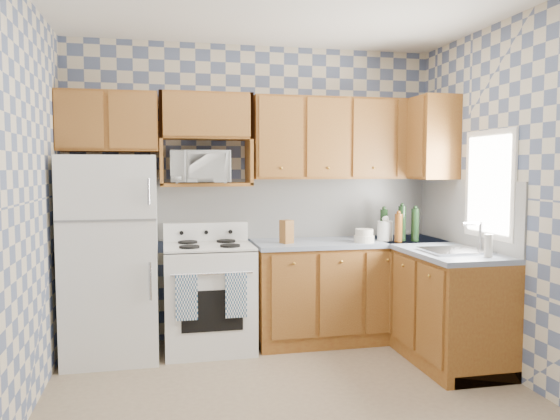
% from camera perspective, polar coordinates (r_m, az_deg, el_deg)
% --- Properties ---
extents(floor, '(3.40, 3.40, 0.00)m').
position_cam_1_polar(floor, '(3.86, 1.73, -19.71)').
color(floor, '#7B6550').
rests_on(floor, ground).
extents(back_wall, '(3.40, 0.02, 2.70)m').
position_cam_1_polar(back_wall, '(5.10, -2.57, 1.82)').
color(back_wall, slate).
rests_on(back_wall, ground).
extents(right_wall, '(0.02, 3.20, 2.70)m').
position_cam_1_polar(right_wall, '(4.28, 24.48, 0.95)').
color(right_wall, slate).
rests_on(right_wall, ground).
extents(backsplash_back, '(2.60, 0.02, 0.56)m').
position_cam_1_polar(backsplash_back, '(5.18, 1.82, 0.20)').
color(backsplash_back, silver).
rests_on(backsplash_back, back_wall).
extents(backsplash_right, '(0.02, 1.60, 0.56)m').
position_cam_1_polar(backsplash_right, '(4.94, 18.79, -0.23)').
color(backsplash_right, silver).
rests_on(backsplash_right, right_wall).
extents(refrigerator, '(0.75, 0.70, 1.68)m').
position_cam_1_polar(refrigerator, '(4.75, -17.22, -4.75)').
color(refrigerator, white).
rests_on(refrigerator, floor).
extents(stove_body, '(0.76, 0.65, 0.90)m').
position_cam_1_polar(stove_body, '(4.85, -7.44, -9.11)').
color(stove_body, white).
rests_on(stove_body, floor).
extents(cooktop, '(0.76, 0.65, 0.02)m').
position_cam_1_polar(cooktop, '(4.76, -7.49, -3.78)').
color(cooktop, silver).
rests_on(cooktop, stove_body).
extents(backguard, '(0.76, 0.08, 0.17)m').
position_cam_1_polar(backguard, '(5.02, -7.76, -2.26)').
color(backguard, white).
rests_on(backguard, cooktop).
extents(dish_towel_left, '(0.17, 0.02, 0.37)m').
position_cam_1_polar(dish_towel_left, '(4.48, -9.74, -9.01)').
color(dish_towel_left, navy).
rests_on(dish_towel_left, stove_body).
extents(dish_towel_right, '(0.17, 0.02, 0.37)m').
position_cam_1_polar(dish_towel_right, '(4.51, -4.61, -8.86)').
color(dish_towel_right, navy).
rests_on(dish_towel_right, stove_body).
extents(base_cabinets_back, '(1.75, 0.60, 0.88)m').
position_cam_1_polar(base_cabinets_back, '(5.14, 7.25, -8.44)').
color(base_cabinets_back, brown).
rests_on(base_cabinets_back, floor).
extents(base_cabinets_right, '(0.60, 1.60, 0.88)m').
position_cam_1_polar(base_cabinets_right, '(4.92, 15.64, -9.15)').
color(base_cabinets_right, brown).
rests_on(base_cabinets_right, floor).
extents(countertop_back, '(1.77, 0.63, 0.04)m').
position_cam_1_polar(countertop_back, '(5.05, 7.31, -3.36)').
color(countertop_back, gray).
rests_on(countertop_back, base_cabinets_back).
extents(countertop_right, '(0.63, 1.60, 0.04)m').
position_cam_1_polar(countertop_right, '(4.83, 15.69, -3.84)').
color(countertop_right, gray).
rests_on(countertop_right, base_cabinets_right).
extents(upper_cabinets_back, '(1.75, 0.33, 0.74)m').
position_cam_1_polar(upper_cabinets_back, '(5.15, 6.89, 7.38)').
color(upper_cabinets_back, brown).
rests_on(upper_cabinets_back, back_wall).
extents(upper_cabinets_fridge, '(0.82, 0.33, 0.50)m').
position_cam_1_polar(upper_cabinets_fridge, '(4.89, -17.51, 8.78)').
color(upper_cabinets_fridge, brown).
rests_on(upper_cabinets_fridge, back_wall).
extents(upper_cabinets_right, '(0.33, 0.70, 0.74)m').
position_cam_1_polar(upper_cabinets_right, '(5.25, 14.96, 7.21)').
color(upper_cabinets_right, brown).
rests_on(upper_cabinets_right, right_wall).
extents(microwave_shelf, '(0.80, 0.33, 0.03)m').
position_cam_1_polar(microwave_shelf, '(4.87, -7.71, 2.67)').
color(microwave_shelf, brown).
rests_on(microwave_shelf, back_wall).
extents(microwave, '(0.54, 0.39, 0.28)m').
position_cam_1_polar(microwave, '(4.81, -8.23, 4.50)').
color(microwave, white).
rests_on(microwave, microwave_shelf).
extents(sink, '(0.48, 0.40, 0.03)m').
position_cam_1_polar(sink, '(4.53, 17.83, -4.11)').
color(sink, '#B7B7BC').
rests_on(sink, countertop_right).
extents(window, '(0.02, 0.66, 0.86)m').
position_cam_1_polar(window, '(4.63, 21.04, 2.52)').
color(window, white).
rests_on(window, right_wall).
extents(bottle_0, '(0.07, 0.07, 0.32)m').
position_cam_1_polar(bottle_0, '(5.08, 12.62, -1.37)').
color(bottle_0, black).
rests_on(bottle_0, countertop_back).
extents(bottle_1, '(0.07, 0.07, 0.29)m').
position_cam_1_polar(bottle_1, '(5.07, 13.93, -1.53)').
color(bottle_1, black).
rests_on(bottle_1, countertop_back).
extents(bottle_2, '(0.07, 0.07, 0.27)m').
position_cam_1_polar(bottle_2, '(5.18, 13.94, -1.52)').
color(bottle_2, '#623410').
rests_on(bottle_2, countertop_back).
extents(bottle_3, '(0.07, 0.07, 0.25)m').
position_cam_1_polar(bottle_3, '(4.98, 12.27, -1.84)').
color(bottle_3, '#623410').
rests_on(bottle_3, countertop_back).
extents(bottle_4, '(0.07, 0.07, 0.28)m').
position_cam_1_polar(bottle_4, '(5.08, 10.79, -1.53)').
color(bottle_4, black).
rests_on(bottle_4, countertop_back).
extents(knife_block, '(0.12, 0.12, 0.20)m').
position_cam_1_polar(knife_block, '(4.79, 0.69, -2.28)').
color(knife_block, brown).
rests_on(knife_block, countertop_back).
extents(electric_kettle, '(0.14, 0.14, 0.18)m').
position_cam_1_polar(electric_kettle, '(5.07, 10.92, -2.15)').
color(electric_kettle, white).
rests_on(electric_kettle, countertop_back).
extents(food_containers, '(0.18, 0.18, 0.12)m').
position_cam_1_polar(food_containers, '(4.91, 8.79, -2.66)').
color(food_containers, beige).
rests_on(food_containers, countertop_back).
extents(soap_bottle, '(0.06, 0.06, 0.17)m').
position_cam_1_polar(soap_bottle, '(4.33, 20.95, -3.50)').
color(soap_bottle, beige).
rests_on(soap_bottle, countertop_right).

